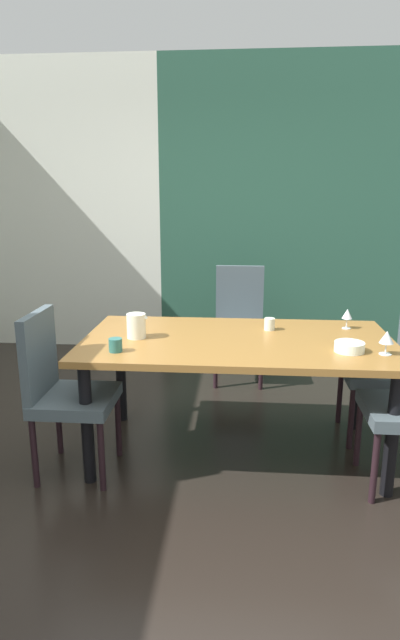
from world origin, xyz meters
TOP-DOWN VIEW (x-y plane):
  - ground_plane at (0.00, 0.00)m, footprint 5.25×5.35m
  - back_panel_interior at (-1.52, 2.63)m, footprint 2.20×0.10m
  - garden_window_panel at (1.10, 2.63)m, footprint 3.05×0.10m
  - dining_table at (0.39, 0.41)m, footprint 1.86×1.00m
  - chair_right_far at (1.39, 0.70)m, footprint 0.44×0.44m
  - chair_head_far at (0.39, 1.74)m, footprint 0.44×0.45m
  - chair_left_near at (-0.61, 0.12)m, footprint 0.45×0.44m
  - wine_glass_east at (1.19, 0.18)m, footprint 0.08×0.08m
  - wine_glass_corner at (1.09, 0.70)m, footprint 0.07×0.07m
  - serving_bowl_rear at (1.01, 0.21)m, footprint 0.16×0.16m
  - cup_left at (0.59, 0.62)m, footprint 0.07×0.07m
  - cup_near_window at (-0.28, 0.11)m, footprint 0.07×0.07m
  - pitcher_right at (-0.22, 0.38)m, footprint 0.13×0.12m

SIDE VIEW (x-z plane):
  - ground_plane at x=0.00m, z-range -0.02..0.00m
  - chair_left_near at x=-0.61m, z-range 0.05..1.01m
  - chair_right_far at x=1.39m, z-range 0.05..1.03m
  - chair_head_far at x=0.39m, z-range 0.05..1.03m
  - dining_table at x=0.39m, z-range 0.30..1.05m
  - serving_bowl_rear at x=1.01m, z-range 0.75..0.81m
  - cup_near_window at x=-0.28m, z-range 0.75..0.83m
  - cup_left at x=0.59m, z-range 0.75..0.83m
  - pitcher_right at x=-0.22m, z-range 0.75..0.90m
  - wine_glass_corner at x=1.09m, z-range 0.78..0.91m
  - wine_glass_east at x=1.19m, z-range 0.78..0.91m
  - back_panel_interior at x=-1.52m, z-range 0.00..2.88m
  - garden_window_panel at x=1.10m, z-range 0.00..2.88m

